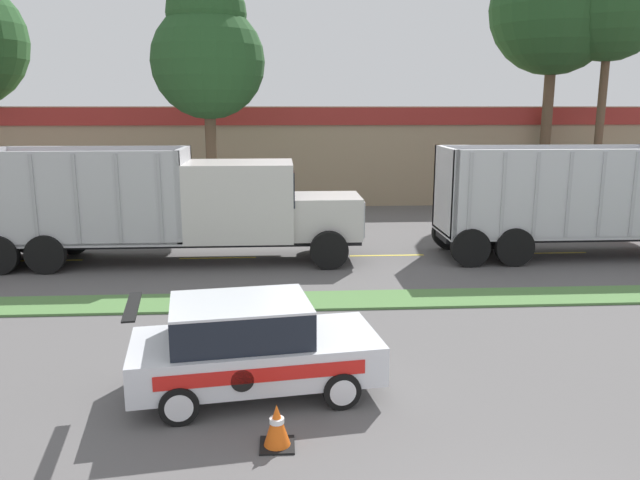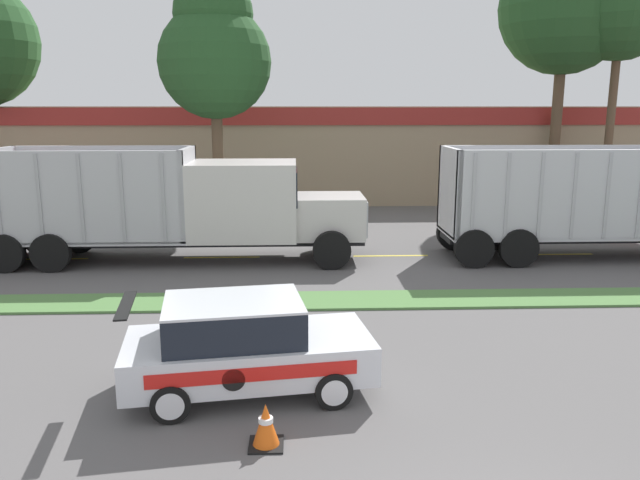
# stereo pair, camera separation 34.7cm
# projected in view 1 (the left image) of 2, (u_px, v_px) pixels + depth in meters

# --- Properties ---
(grass_verge) EXTENTS (120.00, 1.42, 0.06)m
(grass_verge) POSITION_uv_depth(u_px,v_px,m) (382.00, 299.00, 15.40)
(grass_verge) COLOR #517F42
(grass_verge) RESTS_ON ground_plane
(centre_line_2) EXTENTS (2.40, 0.14, 0.01)m
(centre_line_2) POSITION_uv_depth(u_px,v_px,m) (43.00, 260.00, 19.40)
(centre_line_2) COLOR yellow
(centre_line_2) RESTS_ON ground_plane
(centre_line_3) EXTENTS (2.40, 0.14, 0.01)m
(centre_line_3) POSITION_uv_depth(u_px,v_px,m) (218.00, 258.00, 19.73)
(centre_line_3) COLOR yellow
(centre_line_3) RESTS_ON ground_plane
(centre_line_4) EXTENTS (2.40, 0.14, 0.01)m
(centre_line_4) POSITION_uv_depth(u_px,v_px,m) (387.00, 255.00, 20.06)
(centre_line_4) COLOR yellow
(centre_line_4) RESTS_ON ground_plane
(centre_line_5) EXTENTS (2.40, 0.14, 0.01)m
(centre_line_5) POSITION_uv_depth(u_px,v_px,m) (550.00, 253.00, 20.39)
(centre_line_5) COLOR yellow
(centre_line_5) RESTS_ON ground_plane
(dump_truck_lead) EXTENTS (11.14, 2.76, 3.48)m
(dump_truck_lead) POSITION_uv_depth(u_px,v_px,m) (208.00, 208.00, 19.03)
(dump_truck_lead) COLOR black
(dump_truck_lead) RESTS_ON ground_plane
(rally_car) EXTENTS (4.28, 2.41, 1.63)m
(rally_car) POSITION_uv_depth(u_px,v_px,m) (251.00, 345.00, 10.34)
(rally_car) COLOR silver
(rally_car) RESTS_ON ground_plane
(traffic_cone) EXTENTS (0.49, 0.49, 0.64)m
(traffic_cone) POSITION_uv_depth(u_px,v_px,m) (277.00, 426.00, 8.74)
(traffic_cone) COLOR black
(traffic_cone) RESTS_ON ground_plane
(store_building_backdrop) EXTENTS (38.98, 12.10, 4.70)m
(store_building_backdrop) POSITION_uv_depth(u_px,v_px,m) (311.00, 149.00, 35.20)
(store_building_backdrop) COLOR #9E896B
(store_building_backdrop) RESTS_ON ground_plane
(tree_behind_far_right) EXTENTS (4.34, 4.34, 9.62)m
(tree_behind_far_right) POSITION_uv_depth(u_px,v_px,m) (208.00, 51.00, 23.72)
(tree_behind_far_right) COLOR brown
(tree_behind_far_right) RESTS_ON ground_plane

